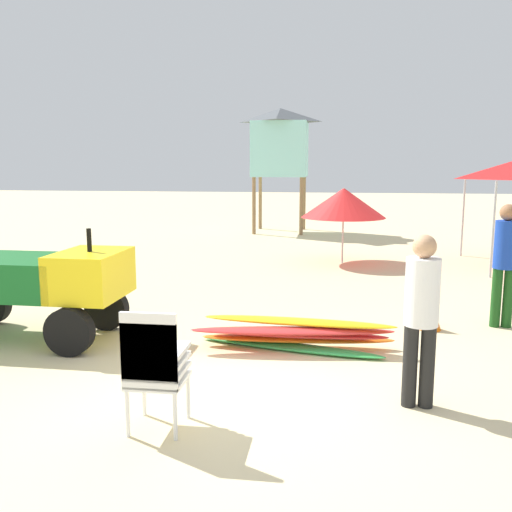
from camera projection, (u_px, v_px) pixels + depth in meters
ground at (231, 395)px, 5.63m from camera, size 80.00×80.00×0.00m
utility_cart at (34, 281)px, 7.33m from camera, size 2.56×1.31×1.50m
stacked_plastic_chairs at (154, 361)px, 4.75m from camera, size 0.48×0.48×1.11m
surfboard_pile at (295, 334)px, 6.97m from camera, size 2.56×0.78×0.40m
lifeguard_near_left at (505, 257)px, 7.83m from camera, size 0.32×0.32×1.76m
lifeguard_near_center at (421, 310)px, 5.22m from camera, size 0.32×0.32×1.67m
lifeguard_tower at (280, 142)px, 18.63m from camera, size 1.98×1.98×4.13m
beach_umbrella_left at (344, 203)px, 12.91m from camera, size 1.96×1.96×1.76m
traffic_cone_near at (430, 314)px, 7.83m from camera, size 0.32×0.32×0.45m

